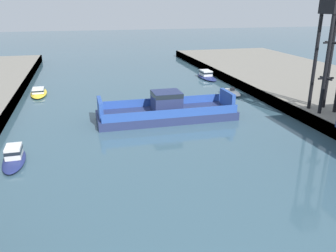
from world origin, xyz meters
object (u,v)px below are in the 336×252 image
Objects in this scene: moored_boat_mid_right at (206,75)px; crane_tower at (335,22)px; chain_ferry at (167,111)px; moored_boat_near_right at (14,157)px; moored_boat_mid_left at (39,92)px; moored_boat_near_left at (232,92)px.

crane_tower reaches higher than moored_boat_mid_right.
chain_ferry is 28.39m from moored_boat_mid_right.
moored_boat_near_right is 27.68m from moored_boat_mid_left.
chain_ferry is 2.32× the size of moored_boat_mid_left.
moored_boat_near_left is 21.35m from crane_tower.
chain_ferry reaches higher than moored_boat_near_left.
moored_boat_mid_right is (14.53, 24.39, -0.55)m from chain_ferry.
moored_boat_mid_left is 46.08m from crane_tower.
moored_boat_near_left is 0.70× the size of moored_boat_mid_right.
moored_boat_near_right is at bearing -133.58° from moored_boat_mid_right.
crane_tower is at bearing -81.03° from moored_boat_mid_right.
moored_boat_mid_right reaches higher than moored_boat_near_left.
crane_tower reaches higher than chain_ferry.
moored_boat_near_left is 13.67m from moored_boat_mid_right.
chain_ferry is 2.22× the size of moored_boat_mid_right.
chain_ferry reaches higher than moored_boat_near_right.
moored_boat_near_right is at bearing -151.76° from chain_ferry.
chain_ferry reaches higher than moored_boat_mid_left.
moored_boat_near_left is at bearing -12.98° from moored_boat_mid_left.
moored_boat_near_right is at bearing -89.46° from moored_boat_mid_left.
moored_boat_mid_left is at bearing 147.12° from crane_tower.
chain_ferry is at bearing 162.82° from crane_tower.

